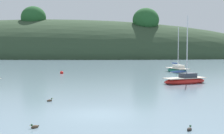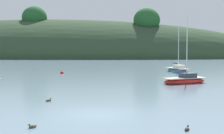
{
  "view_description": "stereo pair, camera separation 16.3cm",
  "coord_description": "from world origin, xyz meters",
  "views": [
    {
      "loc": [
        1.32,
        -16.4,
        3.46
      ],
      "look_at": [
        0.0,
        20.0,
        1.2
      ],
      "focal_mm": 51.95,
      "sensor_mm": 36.0,
      "label": 1
    },
    {
      "loc": [
        1.49,
        -16.4,
        3.46
      ],
      "look_at": [
        0.0,
        20.0,
        1.2
      ],
      "focal_mm": 51.95,
      "sensor_mm": 36.0,
      "label": 2
    }
  ],
  "objects": [
    {
      "name": "sailboat_blue_center",
      "position": [
        7.14,
        14.39,
        0.31
      ],
      "size": [
        4.73,
        3.38,
        6.55
      ],
      "color": "red",
      "rests_on": "ground"
    },
    {
      "name": "duck_lead",
      "position": [
        4.06,
        -3.06,
        0.05
      ],
      "size": [
        0.31,
        0.41,
        0.24
      ],
      "color": "#2D2823",
      "rests_on": "ground"
    },
    {
      "name": "sailboat_orange_cutter",
      "position": [
        8.61,
        27.84,
        0.32
      ],
      "size": [
        3.09,
        5.14,
        6.3
      ],
      "color": "#196B56",
      "rests_on": "ground"
    },
    {
      "name": "ground_plane",
      "position": [
        0.0,
        0.0,
        0.0
      ],
      "size": [
        400.0,
        400.0,
        0.0
      ],
      "primitive_type": "plane",
      "color": "slate"
    },
    {
      "name": "far_shoreline_hill",
      "position": [
        -25.0,
        88.03,
        0.11
      ],
      "size": [
        150.0,
        36.0,
        28.38
      ],
      "color": "#2D422B",
      "rests_on": "ground"
    },
    {
      "name": "duck_lone_right",
      "position": [
        -2.48,
        -2.9,
        0.05
      ],
      "size": [
        0.37,
        0.37,
        0.24
      ],
      "color": "#473828",
      "rests_on": "ground"
    },
    {
      "name": "mooring_buoy_outer",
      "position": [
        -6.7,
        25.09,
        0.12
      ],
      "size": [
        0.44,
        0.44,
        0.54
      ],
      "color": "red",
      "rests_on": "ground"
    },
    {
      "name": "duck_trailing",
      "position": [
        -3.39,
        3.87,
        0.05
      ],
      "size": [
        0.38,
        0.35,
        0.24
      ],
      "color": "#473828",
      "rests_on": "ground"
    }
  ]
}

